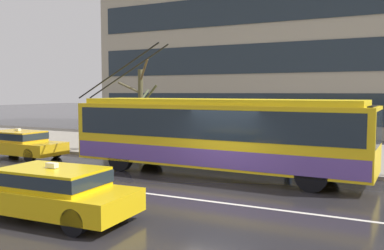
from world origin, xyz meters
TOP-DOWN VIEW (x-y plane):
  - ground_plane at (0.00, 0.00)m, footprint 160.00×160.00m
  - sidewalk_slab at (0.00, 9.09)m, footprint 80.00×10.00m
  - lane_centre_line at (0.00, -1.20)m, footprint 72.00×0.14m
  - trolleybus at (-0.84, 2.49)m, footprint 12.16×2.88m
  - taxi_oncoming_near at (-2.36, -4.43)m, footprint 4.68×2.00m
  - taxi_queued_behind_bus at (-10.92, 2.22)m, footprint 4.59×1.90m
  - pedestrian_at_shelter at (1.40, 4.63)m, footprint 0.39×0.39m
  - pedestrian_approaching_curb at (1.88, 6.79)m, footprint 1.47×1.47m
  - street_tree_bare at (-6.50, 6.02)m, footprint 1.85×1.93m
  - office_tower_corner_left at (-4.84, 23.28)m, footprint 26.68×12.01m

SIDE VIEW (x-z plane):
  - ground_plane at x=0.00m, z-range 0.00..0.00m
  - lane_centre_line at x=0.00m, z-range 0.00..0.01m
  - sidewalk_slab at x=0.00m, z-range 0.00..0.14m
  - taxi_queued_behind_bus at x=-10.92m, z-range 0.01..1.40m
  - taxi_oncoming_near at x=-2.36m, z-range 0.01..1.40m
  - pedestrian_at_shelter at x=1.40m, z-range 0.29..1.94m
  - trolleybus at x=-0.84m, z-range -0.96..4.12m
  - pedestrian_approaching_curb at x=1.88m, z-range 0.74..2.68m
  - street_tree_bare at x=-6.50m, z-range 0.15..4.76m
  - office_tower_corner_left at x=-4.84m, z-range 0.01..18.36m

